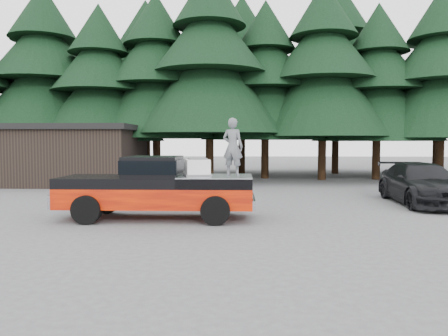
{
  "coord_description": "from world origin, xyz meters",
  "views": [
    {
      "loc": [
        0.91,
        -12.45,
        2.35
      ],
      "look_at": [
        0.44,
        0.0,
        1.61
      ],
      "focal_mm": 35.0,
      "sensor_mm": 36.0,
      "label": 1
    }
  ],
  "objects_px": {
    "parked_car": "(422,184)",
    "pickup_truck": "(157,197)",
    "air_compressor": "(197,168)",
    "man_on_bed": "(233,147)",
    "utility_building": "(66,154)"
  },
  "relations": [
    {
      "from": "pickup_truck",
      "to": "man_on_bed",
      "type": "xyz_separation_m",
      "value": [
        2.32,
        0.12,
        1.55
      ]
    },
    {
      "from": "pickup_truck",
      "to": "parked_car",
      "type": "xyz_separation_m",
      "value": [
        9.46,
        3.58,
        0.11
      ]
    },
    {
      "from": "air_compressor",
      "to": "man_on_bed",
      "type": "bearing_deg",
      "value": -2.28
    },
    {
      "from": "pickup_truck",
      "to": "parked_car",
      "type": "relative_size",
      "value": 1.12
    },
    {
      "from": "air_compressor",
      "to": "utility_building",
      "type": "relative_size",
      "value": 0.08
    },
    {
      "from": "air_compressor",
      "to": "man_on_bed",
      "type": "height_order",
      "value": "man_on_bed"
    },
    {
      "from": "parked_car",
      "to": "pickup_truck",
      "type": "bearing_deg",
      "value": -157.3
    },
    {
      "from": "man_on_bed",
      "to": "parked_car",
      "type": "xyz_separation_m",
      "value": [
        7.14,
        3.46,
        -1.43
      ]
    },
    {
      "from": "pickup_truck",
      "to": "parked_car",
      "type": "bearing_deg",
      "value": 20.72
    },
    {
      "from": "parked_car",
      "to": "utility_building",
      "type": "height_order",
      "value": "utility_building"
    },
    {
      "from": "air_compressor",
      "to": "utility_building",
      "type": "bearing_deg",
      "value": 111.61
    },
    {
      "from": "air_compressor",
      "to": "parked_car",
      "type": "bearing_deg",
      "value": 8.84
    },
    {
      "from": "man_on_bed",
      "to": "air_compressor",
      "type": "bearing_deg",
      "value": 32.84
    },
    {
      "from": "parked_car",
      "to": "air_compressor",
      "type": "bearing_deg",
      "value": -153.66
    },
    {
      "from": "air_compressor",
      "to": "man_on_bed",
      "type": "xyz_separation_m",
      "value": [
        1.06,
        0.25,
        0.64
      ]
    }
  ]
}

